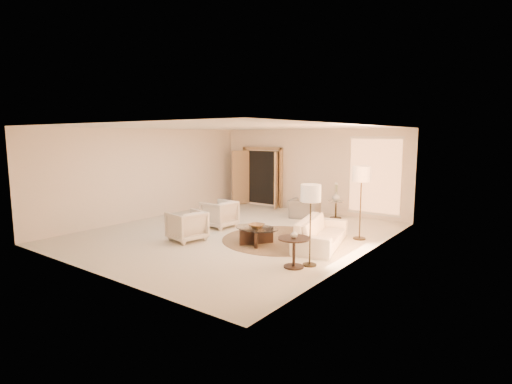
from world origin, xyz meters
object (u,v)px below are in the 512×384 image
Objects in this scene: coffee_table at (256,234)px; end_table at (294,247)px; accent_chair at (304,206)px; side_vase at (336,197)px; sofa at (321,232)px; bowl at (256,226)px; end_vase at (294,234)px; armchair_left at (219,213)px; floor_lamp_near at (362,177)px; floor_lamp_far at (311,197)px; armchair_right at (187,224)px; side_table at (336,208)px.

end_table is (1.59, -0.92, 0.16)m from coffee_table.
side_vase is (0.82, 0.54, 0.30)m from accent_chair.
sofa is at bearing -70.54° from side_vase.
end_table is 2.32× the size of side_vase.
bowl is (0.00, 0.00, 0.20)m from coffee_table.
accent_chair is at bearing -146.74° from side_vase.
side_vase reaches higher than bowl.
bowl is at bearing 107.10° from sofa.
coffee_table is at bearing 149.96° from end_vase.
bowl is at bearing 67.88° from armchair_left.
end_table is 3.08m from floor_lamp_near.
coffee_table is 2.94m from floor_lamp_near.
floor_lamp_far is (2.42, -4.04, 1.00)m from accent_chair.
armchair_right is 5.02m from side_vase.
floor_lamp_near reaches higher than coffee_table.
side_table is (1.79, 4.68, -0.07)m from armchair_right.
bowl is at bearing 0.00° from coffee_table.
floor_lamp_far reaches higher than bowl.
armchair_right is 4.25m from accent_chair.
coffee_table is at bearing 0.00° from bowl.
floor_lamp_near is 2.86m from bowl.
end_vase is (3.19, -0.19, 0.26)m from armchair_right.
end_table is at bearing -30.04° from coffee_table.
accent_chair is (1.30, 2.57, -0.03)m from armchair_left.
side_vase is (0.19, 3.94, 0.43)m from coffee_table.
side_vase is (-1.60, 4.57, -0.70)m from floor_lamp_far.
end_table is (3.52, -1.75, -0.01)m from armchair_left.
side_table is at bearing 146.89° from armchair_left.
sofa is at bearing -70.54° from side_table.
armchair_left reaches higher than bowl.
end_table is 1.84m from bowl.
floor_lamp_near is 2.71m from side_vase.
end_vase reaches higher than bowl.
armchair_right is at bearing 13.04° from armchair_left.
side_table is 3.67× the size of end_vase.
sofa is at bearing 114.70° from accent_chair.
end_vase is (-0.20, -0.29, -0.72)m from floor_lamp_far.
armchair_left reaches higher than accent_chair.
side_table is at bearing 128.52° from floor_lamp_near.
bowl is (1.93, -0.83, 0.04)m from armchair_left.
accent_chair is at bearing 117.23° from end_vase.
floor_lamp_far is at bearing -90.00° from floor_lamp_near.
accent_chair is 3.06m from floor_lamp_near.
floor_lamp_near reaches higher than armchair_right.
bowl is (-1.59, 0.92, 0.04)m from end_table.
floor_lamp_near reaches higher than sofa.
side_vase reaches higher than armchair_right.
accent_chair is at bearing 148.75° from floor_lamp_near.
armchair_right reaches higher than coffee_table.
side_vase reaches higher than accent_chair.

